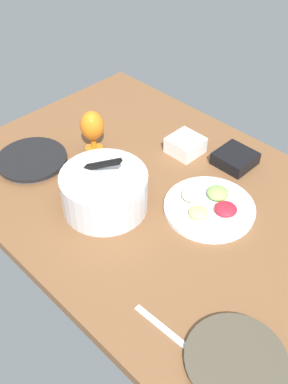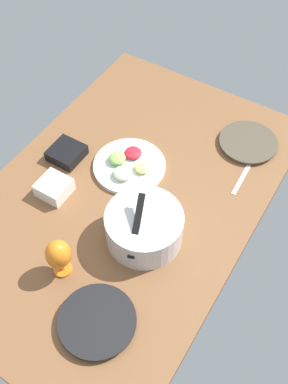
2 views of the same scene
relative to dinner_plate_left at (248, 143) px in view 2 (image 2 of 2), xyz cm
name	(u,v)px [view 2 (image 2 of 2)]	position (x,y,z in cm)	size (l,w,h in cm)	color
ground_plane	(124,198)	(52.93, -31.47, -3.10)	(160.00, 104.00, 4.00)	brown
dinner_plate_left	(248,143)	(0.00, 0.00, 0.00)	(25.98, 25.98, 2.11)	beige
dinner_plate_right	(97,322)	(102.58, -9.68, 0.36)	(26.63, 26.63, 2.80)	#4C4C51
mixing_bowl	(144,226)	(65.35, -14.14, 6.28)	(29.97, 29.12, 20.59)	silver
fruit_platter	(129,165)	(39.32, -37.91, 0.48)	(31.01, 31.01, 5.33)	silver
hurricane_glass_orange	(59,255)	(92.67, -32.07, 9.60)	(9.26, 9.26, 17.21)	orange
square_bowl_white	(54,187)	(66.38, -56.42, 2.47)	(12.06, 12.06, 6.41)	white
square_bowl_black	(67,152)	(48.17, -64.19, 1.58)	(13.60, 13.60, 4.81)	black
fork_by_left_plate	(241,179)	(20.00, 5.91, -0.80)	(18.00, 1.80, 0.60)	silver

